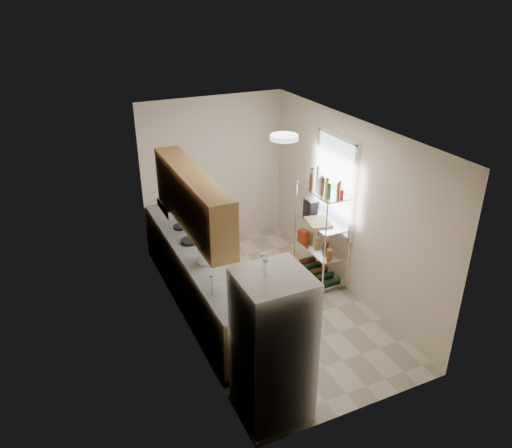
{
  "coord_description": "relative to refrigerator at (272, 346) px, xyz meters",
  "views": [
    {
      "loc": [
        -2.73,
        -5.39,
        4.23
      ],
      "look_at": [
        -0.11,
        0.25,
        1.2
      ],
      "focal_mm": 35.0,
      "sensor_mm": 36.0,
      "label": 1
    }
  ],
  "objects": [
    {
      "name": "frying_pan_large",
      "position": [
        -0.09,
        2.45,
        0.07
      ],
      "size": [
        0.33,
        0.33,
        0.04
      ],
      "primitive_type": "cylinder",
      "rotation": [
        0.0,
        0.0,
        0.39
      ],
      "color": "black",
      "rests_on": "counter_run"
    },
    {
      "name": "upper_cabinets",
      "position": [
        -0.18,
        1.88,
        0.96
      ],
      "size": [
        0.33,
        2.2,
        0.72
      ],
      "primitive_type": "cube",
      "color": "tan",
      "rests_on": "room"
    },
    {
      "name": "cutting_board",
      "position": [
        1.78,
        2.04,
        0.17
      ],
      "size": [
        0.39,
        0.47,
        0.03
      ],
      "primitive_type": "cube",
      "rotation": [
        0.0,
        0.0,
        -0.2
      ],
      "color": "tan",
      "rests_on": "bakers_rack"
    },
    {
      "name": "rice_cooker",
      "position": [
        -0.03,
        1.85,
        0.16
      ],
      "size": [
        0.27,
        0.27,
        0.22
      ],
      "primitive_type": "cylinder",
      "color": "white",
      "rests_on": "counter_run"
    },
    {
      "name": "storage_bag",
      "position": [
        1.74,
        2.39,
        -0.21
      ],
      "size": [
        0.14,
        0.17,
        0.17
      ],
      "primitive_type": "cube",
      "rotation": [
        0.0,
        0.0,
        0.27
      ],
      "color": "#9C2F13",
      "rests_on": "bakers_rack"
    },
    {
      "name": "room",
      "position": [
        0.87,
        1.78,
        0.45
      ],
      "size": [
        2.52,
        4.42,
        2.62
      ],
      "color": "beige",
      "rests_on": "ground"
    },
    {
      "name": "range_hood",
      "position": [
        -0.13,
        2.68,
        0.54
      ],
      "size": [
        0.5,
        0.6,
        0.12
      ],
      "primitive_type": "cube",
      "color": "#B7BABC",
      "rests_on": "room"
    },
    {
      "name": "ceiling_dome",
      "position": [
        0.87,
        1.48,
        1.72
      ],
      "size": [
        0.34,
        0.34,
        0.05
      ],
      "primitive_type": "cylinder",
      "color": "white",
      "rests_on": "room"
    },
    {
      "name": "bakers_rack",
      "position": [
        1.88,
        2.08,
        0.26
      ],
      "size": [
        0.45,
        0.9,
        1.73
      ],
      "color": "silver",
      "rests_on": "ground"
    },
    {
      "name": "frying_pan_small",
      "position": [
        -0.08,
        2.95,
        0.07
      ],
      "size": [
        0.28,
        0.28,
        0.04
      ],
      "primitive_type": "cylinder",
      "rotation": [
        0.0,
        0.0,
        0.6
      ],
      "color": "black",
      "rests_on": "counter_run"
    },
    {
      "name": "refrigerator",
      "position": [
        0.0,
        0.0,
        0.0
      ],
      "size": [
        0.7,
        0.7,
        1.71
      ],
      "primitive_type": "cube",
      "color": "silver",
      "rests_on": "ground"
    },
    {
      "name": "window",
      "position": [
        2.1,
        2.13,
        0.7
      ],
      "size": [
        0.06,
        1.0,
        1.46
      ],
      "primitive_type": "cube",
      "color": "white",
      "rests_on": "room"
    },
    {
      "name": "counter_run",
      "position": [
        -0.05,
        2.22,
        -0.4
      ],
      "size": [
        0.63,
        3.51,
        0.9
      ],
      "color": "tan",
      "rests_on": "ground"
    },
    {
      "name": "wine_glass_b",
      "position": [
        -0.04,
        0.15,
        0.94
      ],
      "size": [
        0.06,
        0.06,
        0.18
      ],
      "primitive_type": null,
      "color": "silver",
      "rests_on": "refrigerator"
    },
    {
      "name": "wine_glass_a",
      "position": [
        -0.07,
        0.05,
        0.95
      ],
      "size": [
        0.07,
        0.07,
        0.19
      ],
      "primitive_type": null,
      "color": "silver",
      "rests_on": "refrigerator"
    },
    {
      "name": "espresso_machine",
      "position": [
        1.84,
        2.37,
        0.28
      ],
      "size": [
        0.14,
        0.21,
        0.25
      ],
      "primitive_type": "cube",
      "rotation": [
        0.0,
        0.0,
        0.01
      ],
      "color": "black",
      "rests_on": "bakers_rack"
    }
  ]
}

